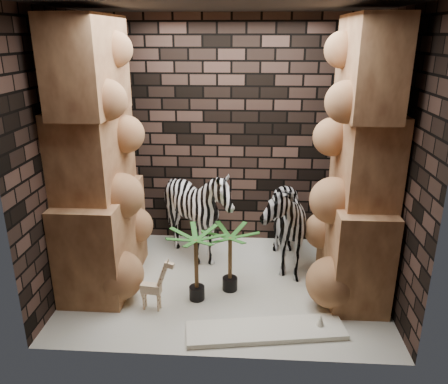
# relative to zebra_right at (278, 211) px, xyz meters

# --- Properties ---
(floor) EXTENTS (3.50, 3.50, 0.00)m
(floor) POSITION_rel_zebra_right_xyz_m (-0.62, -0.54, -0.71)
(floor) COLOR silver
(floor) RESTS_ON ground
(ceiling) EXTENTS (3.50, 3.50, 0.00)m
(ceiling) POSITION_rel_zebra_right_xyz_m (-0.62, -0.54, 2.29)
(ceiling) COLOR #262423
(ceiling) RESTS_ON ground
(wall_back) EXTENTS (3.50, 0.00, 3.50)m
(wall_back) POSITION_rel_zebra_right_xyz_m (-0.62, 0.71, 0.79)
(wall_back) COLOR black
(wall_back) RESTS_ON ground
(wall_front) EXTENTS (3.50, 0.00, 3.50)m
(wall_front) POSITION_rel_zebra_right_xyz_m (-0.62, -1.79, 0.79)
(wall_front) COLOR black
(wall_front) RESTS_ON ground
(wall_left) EXTENTS (0.00, 3.00, 3.00)m
(wall_left) POSITION_rel_zebra_right_xyz_m (-2.37, -0.54, 0.79)
(wall_left) COLOR black
(wall_left) RESTS_ON ground
(wall_right) EXTENTS (0.00, 3.00, 3.00)m
(wall_right) POSITION_rel_zebra_right_xyz_m (1.13, -0.54, 0.79)
(wall_right) COLOR black
(wall_right) RESTS_ON ground
(rock_pillar_left) EXTENTS (0.68, 1.30, 3.00)m
(rock_pillar_left) POSITION_rel_zebra_right_xyz_m (-2.02, -0.54, 0.79)
(rock_pillar_left) COLOR tan
(rock_pillar_left) RESTS_ON floor
(rock_pillar_right) EXTENTS (0.58, 1.25, 3.00)m
(rock_pillar_right) POSITION_rel_zebra_right_xyz_m (0.80, -0.54, 0.79)
(rock_pillar_right) COLOR tan
(rock_pillar_right) RESTS_ON floor
(zebra_right) EXTENTS (0.79, 1.27, 1.42)m
(zebra_right) POSITION_rel_zebra_right_xyz_m (0.00, 0.00, 0.00)
(zebra_right) COLOR white
(zebra_right) RESTS_ON floor
(zebra_left) EXTENTS (1.11, 1.35, 1.17)m
(zebra_left) POSITION_rel_zebra_right_xyz_m (-1.00, 0.04, -0.13)
(zebra_left) COLOR white
(zebra_left) RESTS_ON floor
(giraffe_toy) EXTENTS (0.33, 0.15, 0.62)m
(giraffe_toy) POSITION_rel_zebra_right_xyz_m (-1.36, -1.09, -0.40)
(giraffe_toy) COLOR #FFDFB4
(giraffe_toy) RESTS_ON floor
(palm_front) EXTENTS (0.36, 0.36, 0.75)m
(palm_front) POSITION_rel_zebra_right_xyz_m (-0.56, -0.66, -0.34)
(palm_front) COLOR #0F4319
(palm_front) RESTS_ON floor
(palm_back) EXTENTS (0.36, 0.36, 0.81)m
(palm_back) POSITION_rel_zebra_right_xyz_m (-0.91, -0.87, -0.31)
(palm_back) COLOR #0F4319
(palm_back) RESTS_ON floor
(surfboard) EXTENTS (1.58, 0.61, 0.05)m
(surfboard) POSITION_rel_zebra_right_xyz_m (-0.17, -1.42, -0.69)
(surfboard) COLOR white
(surfboard) RESTS_ON floor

